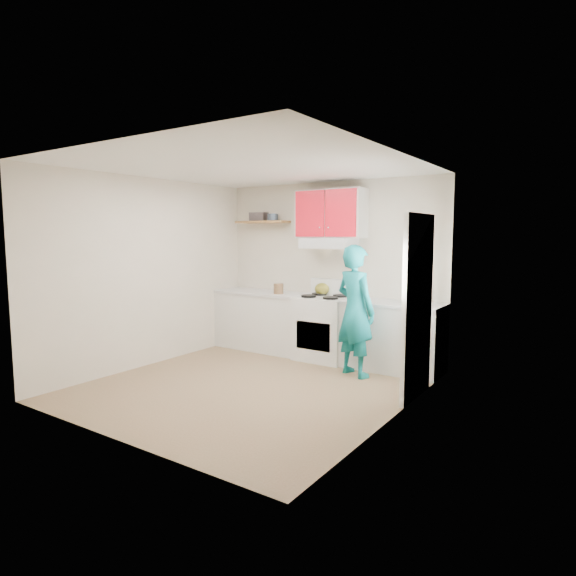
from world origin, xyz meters
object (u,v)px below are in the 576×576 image
Objects in this scene: stove at (324,328)px; crock at (279,289)px; person at (355,311)px; tin at (273,217)px; kettle at (322,289)px.

stove is 0.93m from crock.
tin is at bearing 0.89° from person.
kettle reaches higher than crock.
crock is at bearing -159.51° from kettle.
tin is 0.80× the size of kettle.
stove is 0.95m from person.
person reaches higher than stove.
crock is 1.55m from person.
crock is (0.27, -0.23, -1.10)m from tin.
person is (1.49, -0.41, -0.14)m from crock.
tin is 1.16m from crock.
stove is at bearing -12.81° from person.
kettle is 0.67m from crock.
person is (1.76, -0.63, -1.24)m from tin.
stove is 0.54× the size of person.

